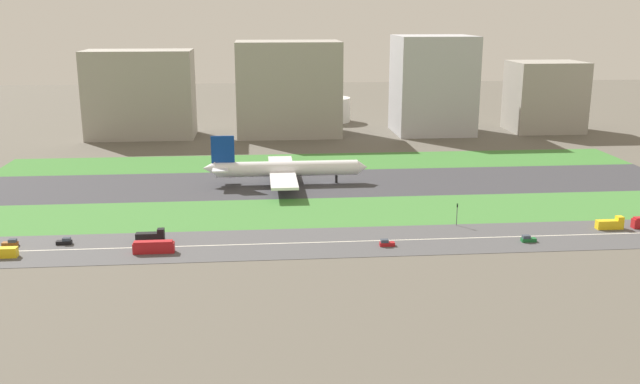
{
  "coord_description": "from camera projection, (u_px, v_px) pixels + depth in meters",
  "views": [
    {
      "loc": [
        -27.45,
        -269.1,
        66.9
      ],
      "look_at": [
        -6.5,
        -36.5,
        6.0
      ],
      "focal_mm": 39.2,
      "sensor_mm": 36.0,
      "label": 1
    }
  ],
  "objects": [
    {
      "name": "ground_plane",
      "position": [
        328.0,
        183.0,
        278.61
      ],
      "size": [
        800.0,
        800.0,
        0.0
      ],
      "primitive_type": "plane",
      "color": "#5B564C"
    },
    {
      "name": "runway",
      "position": [
        328.0,
        183.0,
        278.59
      ],
      "size": [
        280.0,
        46.0,
        0.1
      ],
      "primitive_type": "cube",
      "color": "#38383D",
      "rests_on": "ground_plane"
    },
    {
      "name": "grass_median_north",
      "position": [
        319.0,
        162.0,
        318.11
      ],
      "size": [
        280.0,
        36.0,
        0.1
      ],
      "primitive_type": "cube",
      "color": "#3D7A33",
      "rests_on": "ground_plane"
    },
    {
      "name": "grass_median_south",
      "position": [
        340.0,
        212.0,
        239.08
      ],
      "size": [
        280.0,
        36.0,
        0.1
      ],
      "primitive_type": "cube",
      "color": "#427F38",
      "rests_on": "ground_plane"
    },
    {
      "name": "highway",
      "position": [
        353.0,
        241.0,
        208.24
      ],
      "size": [
        280.0,
        28.0,
        0.1
      ],
      "primitive_type": "cube",
      "color": "#4C4C4F",
      "rests_on": "ground_plane"
    },
    {
      "name": "highway_centerline",
      "position": [
        353.0,
        241.0,
        208.23
      ],
      "size": [
        266.0,
        0.5,
        0.01
      ],
      "primitive_type": "cube",
      "color": "silver",
      "rests_on": "highway"
    },
    {
      "name": "airliner",
      "position": [
        283.0,
        169.0,
        275.48
      ],
      "size": [
        65.0,
        56.0,
        19.7
      ],
      "color": "white",
      "rests_on": "runway"
    },
    {
      "name": "car_0",
      "position": [
        528.0,
        239.0,
        207.71
      ],
      "size": [
        4.4,
        1.8,
        2.0
      ],
      "rotation": [
        0.0,
        0.0,
        3.14
      ],
      "color": "#19662D",
      "rests_on": "highway"
    },
    {
      "name": "car_4",
      "position": [
        11.0,
        243.0,
        204.13
      ],
      "size": [
        4.4,
        1.8,
        2.0
      ],
      "color": "brown",
      "rests_on": "highway"
    },
    {
      "name": "truck_0",
      "position": [
        610.0,
        224.0,
        219.82
      ],
      "size": [
        8.4,
        2.5,
        4.0
      ],
      "color": "yellow",
      "rests_on": "highway"
    },
    {
      "name": "truck_2",
      "position": [
        151.0,
        237.0,
        207.46
      ],
      "size": [
        8.4,
        2.5,
        4.0
      ],
      "color": "black",
      "rests_on": "highway"
    },
    {
      "name": "car_3",
      "position": [
        386.0,
        243.0,
        204.01
      ],
      "size": [
        4.4,
        1.8,
        2.0
      ],
      "rotation": [
        0.0,
        0.0,
        3.14
      ],
      "color": "#B2191E",
      "rests_on": "highway"
    },
    {
      "name": "bus_1",
      "position": [
        154.0,
        247.0,
        197.97
      ],
      "size": [
        11.6,
        2.5,
        3.5
      ],
      "rotation": [
        0.0,
        0.0,
        3.14
      ],
      "color": "#B2191E",
      "rests_on": "highway"
    },
    {
      "name": "car_2",
      "position": [
        65.0,
        242.0,
        205.47
      ],
      "size": [
        4.4,
        1.8,
        2.0
      ],
      "color": "black",
      "rests_on": "highway"
    },
    {
      "name": "truck_1",
      "position": [
        1.0,
        252.0,
        194.36
      ],
      "size": [
        8.4,
        2.5,
        4.0
      ],
      "rotation": [
        0.0,
        0.0,
        3.14
      ],
      "color": "yellow",
      "rests_on": "highway"
    },
    {
      "name": "traffic_light",
      "position": [
        457.0,
        213.0,
        222.76
      ],
      "size": [
        0.36,
        0.5,
        7.2
      ],
      "color": "#4C4C51",
      "rests_on": "highway"
    },
    {
      "name": "terminal_building",
      "position": [
        140.0,
        94.0,
        374.79
      ],
      "size": [
        56.68,
        29.17,
        46.54
      ],
      "primitive_type": "cube",
      "color": "#9E998E",
      "rests_on": "ground_plane"
    },
    {
      "name": "hangar_building",
      "position": [
        288.0,
        89.0,
        381.15
      ],
      "size": [
        56.19,
        34.95,
        50.94
      ],
      "primitive_type": "cube",
      "color": "#9E998E",
      "rests_on": "ground_plane"
    },
    {
      "name": "office_tower",
      "position": [
        433.0,
        85.0,
        387.8
      ],
      "size": [
        42.23,
        37.93,
        53.58
      ],
      "primitive_type": "cube",
      "color": "#B2B2B7",
      "rests_on": "ground_plane"
    },
    {
      "name": "cargo_warehouse",
      "position": [
        545.0,
        97.0,
        395.27
      ],
      "size": [
        39.17,
        30.95,
        39.13
      ],
      "primitive_type": "cube",
      "color": "#9E998E",
      "rests_on": "ground_plane"
    },
    {
      "name": "fuel_tank_west",
      "position": [
        282.0,
        111.0,
        429.0
      ],
      "size": [
        17.01,
        17.01,
        14.12
      ],
      "primitive_type": "cylinder",
      "color": "silver",
      "rests_on": "ground_plane"
    },
    {
      "name": "fuel_tank_centre",
      "position": [
        329.0,
        110.0,
        431.44
      ],
      "size": [
        25.89,
        25.89,
        14.79
      ],
      "primitive_type": "cylinder",
      "color": "silver",
      "rests_on": "ground_plane"
    }
  ]
}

